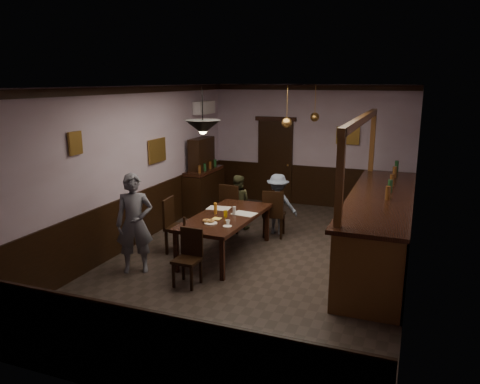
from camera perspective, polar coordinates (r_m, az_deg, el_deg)
The scene contains 31 objects.
room at distance 7.98m, azimuth 2.31°, elevation 1.91°, with size 5.01×8.01×3.01m.
dining_table at distance 8.37m, azimuth -1.77°, elevation -3.28°, with size 1.09×2.24×0.75m.
chair_far_left at distance 9.69m, azimuth -1.03°, elevation -1.69°, with size 0.49×0.49×1.02m.
chair_far_right at distance 9.37m, azimuth 4.12°, elevation -2.41°, with size 0.48×0.48×0.98m.
chair_near at distance 7.32m, azimuth -6.23°, elevation -7.56°, with size 0.39×0.39×0.88m.
chair_side at distance 8.65m, azimuth -7.98°, elevation -3.74°, with size 0.48×0.48×1.01m.
person_standing at distance 7.81m, azimuth -12.73°, elevation -3.76°, with size 0.60×0.40×1.65m, color slate.
person_seated_left at distance 9.93m, azimuth -0.32°, elevation -1.19°, with size 0.56×0.44×1.16m, color #44462A.
person_seated_right at distance 9.61m, azimuth 4.60°, elevation -1.47°, with size 0.81×0.46×1.25m, color slate.
newspaper_left at distance 8.80m, azimuth -2.60°, elevation -1.98°, with size 0.42×0.30×0.01m, color silver.
newspaper_right at distance 8.43m, azimuth 0.52°, elevation -2.66°, with size 0.42×0.30×0.01m, color silver.
napkin at distance 8.15m, azimuth -2.86°, elevation -3.25°, with size 0.15×0.15×0.00m, color #ECCF57.
saucer at distance 7.72m, azimuth -1.55°, elevation -4.18°, with size 0.15×0.15×0.01m, color white.
coffee_cup at distance 7.78m, azimuth -1.48°, elevation -3.70°, with size 0.08×0.08×0.07m, color white.
pastry_plate at distance 7.88m, azimuth -3.58°, elevation -3.81°, with size 0.22×0.22×0.01m, color white.
pastry_ring_a at distance 7.94m, azimuth -4.13°, elevation -3.49°, with size 0.13×0.13×0.04m, color #C68C47.
pastry_ring_b at distance 7.92m, azimuth -3.59°, elevation -3.52°, with size 0.13×0.13×0.04m, color #C68C47.
soda_can at distance 8.23m, azimuth -1.78°, elevation -2.66°, with size 0.07×0.07×0.12m, color yellow.
beer_glass at distance 8.43m, azimuth -3.01°, elevation -2.00°, with size 0.06×0.06×0.20m, color #BF721E.
water_glass at distance 8.36m, azimuth -0.72°, elevation -2.29°, with size 0.06×0.06×0.15m, color silver.
pepper_mill at distance 7.82m, azimuth -6.81°, elevation -3.55°, with size 0.04×0.04×0.14m, color black.
sideboard at distance 11.17m, azimuth -4.46°, elevation 1.13°, with size 0.48×1.35×1.78m.
bar_counter at distance 8.43m, azimuth 16.67°, elevation -4.09°, with size 1.05×4.49×2.52m.
door_back at distance 12.03m, azimuth 4.30°, elevation 3.67°, with size 0.90×0.06×2.10m, color black.
ac_unit at distance 11.42m, azimuth -4.39°, elevation 10.22°, with size 0.20×0.85×0.30m.
picture_left_small at distance 7.69m, azimuth -19.45°, elevation 5.64°, with size 0.04×0.28×0.36m.
picture_left_large at distance 9.69m, azimuth -10.07°, elevation 4.99°, with size 0.04×0.62×0.48m.
picture_back at distance 11.55m, azimuth 13.02°, elevation 6.71°, with size 0.55×0.04×0.42m.
pendant_iron at distance 7.33m, azimuth -4.55°, elevation 7.88°, with size 0.56×0.56×0.72m.
pendant_brass_mid at distance 9.10m, azimuth 5.72°, elevation 8.39°, with size 0.20×0.20×0.81m.
pendant_brass_far at distance 10.60m, azimuth 9.09°, elevation 9.01°, with size 0.20×0.20×0.81m.
Camera 1 is at (2.50, -7.40, 3.11)m, focal length 35.00 mm.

